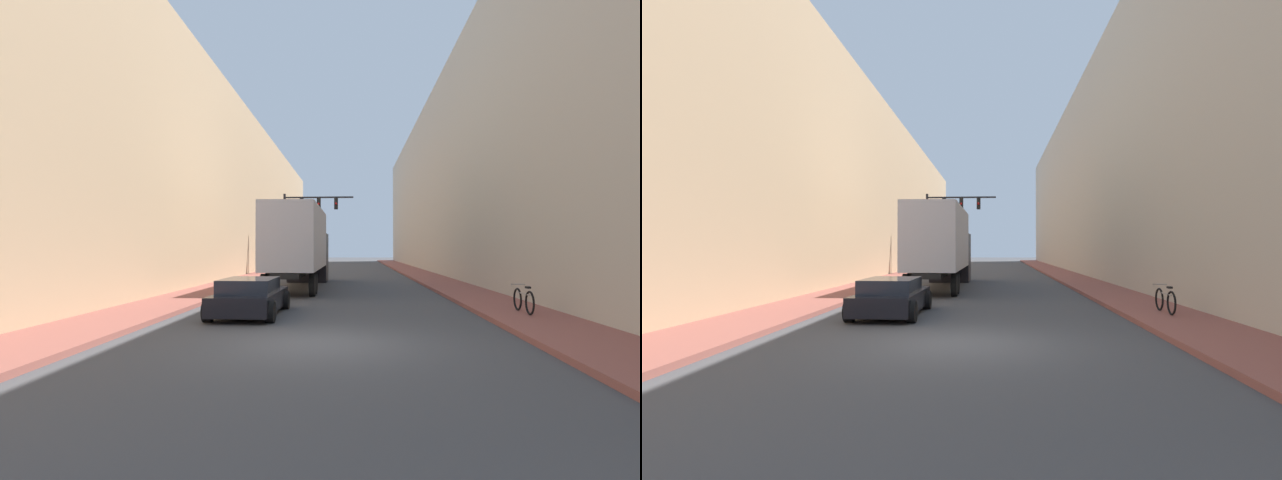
{
  "view_description": "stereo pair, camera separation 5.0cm",
  "coord_description": "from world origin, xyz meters",
  "views": [
    {
      "loc": [
        0.82,
        -11.2,
        2.15
      ],
      "look_at": [
        -0.61,
        10.48,
        2.49
      ],
      "focal_mm": 28.0,
      "sensor_mm": 36.0,
      "label": 1
    },
    {
      "loc": [
        0.87,
        -11.2,
        2.15
      ],
      "look_at": [
        -0.61,
        10.48,
        2.49
      ],
      "focal_mm": 28.0,
      "sensor_mm": 36.0,
      "label": 2
    }
  ],
  "objects": [
    {
      "name": "ground_plane",
      "position": [
        0.0,
        0.0,
        0.0
      ],
      "size": [
        200.0,
        200.0,
        0.0
      ],
      "primitive_type": "plane",
      "color": "#424244"
    },
    {
      "name": "sidewalk_right",
      "position": [
        6.05,
        30.0,
        0.07
      ],
      "size": [
        2.54,
        80.0,
        0.15
      ],
      "color": "brown",
      "rests_on": "ground"
    },
    {
      "name": "sidewalk_left",
      "position": [
        -6.05,
        30.0,
        0.07
      ],
      "size": [
        2.54,
        80.0,
        0.15
      ],
      "color": "brown",
      "rests_on": "ground"
    },
    {
      "name": "building_right",
      "position": [
        10.32,
        30.0,
        7.54
      ],
      "size": [
        6.0,
        80.0,
        15.08
      ],
      "color": "#BCB29E",
      "rests_on": "ground"
    },
    {
      "name": "building_left",
      "position": [
        -10.32,
        30.0,
        6.53
      ],
      "size": [
        6.0,
        80.0,
        13.05
      ],
      "color": "tan",
      "rests_on": "ground"
    },
    {
      "name": "semi_truck",
      "position": [
        -2.04,
        15.74,
        2.33
      ],
      "size": [
        2.45,
        12.68,
        4.19
      ],
      "color": "silver",
      "rests_on": "ground"
    },
    {
      "name": "sedan_car",
      "position": [
        -2.46,
        4.58,
        0.58
      ],
      "size": [
        2.06,
        4.52,
        1.18
      ],
      "color": "black",
      "rests_on": "ground"
    },
    {
      "name": "traffic_signal_gantry",
      "position": [
        -3.18,
        28.35,
        4.59
      ],
      "size": [
        5.6,
        0.35,
        6.47
      ],
      "color": "black",
      "rests_on": "ground"
    },
    {
      "name": "parked_bicycle",
      "position": [
        6.07,
        4.56,
        0.53
      ],
      "size": [
        0.44,
        1.82,
        0.86
      ],
      "color": "black",
      "rests_on": "sidewalk_right"
    }
  ]
}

